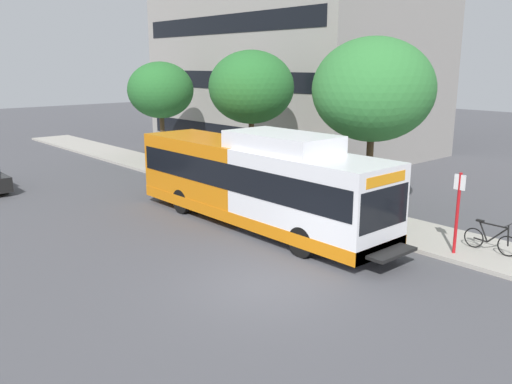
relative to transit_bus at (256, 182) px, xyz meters
name	(u,v)px	position (x,y,z in m)	size (l,w,h in m)	color
ground_plane	(125,223)	(-3.60, 3.57, -1.70)	(120.00, 120.00, 0.00)	#4C4C51
sidewalk_curb	(290,201)	(3.40, 1.57, -1.63)	(3.00, 56.00, 0.14)	#A8A399
transit_bus	(256,182)	(0.00, 0.00, 0.00)	(2.58, 12.25, 3.65)	white
bus_stop_sign_pole	(458,207)	(2.45, -6.72, -0.05)	(0.10, 0.36, 2.60)	red
bicycle_parked	(491,239)	(3.41, -7.43, -1.14)	(0.52, 1.76, 1.02)	black
street_tree_near_stop	(373,90)	(4.35, -1.92, 3.30)	(4.71, 4.71, 6.88)	#4C3823
street_tree_mid_block	(251,87)	(4.52, 5.44, 3.16)	(4.19, 4.19, 6.52)	#4C3823
street_tree_far_block	(161,90)	(4.51, 13.81, 2.72)	(3.98, 3.98, 5.99)	#4C3823
lattice_comm_tower	(162,45)	(12.06, 25.57, 5.84)	(1.10, 1.10, 23.18)	#B7B7BC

